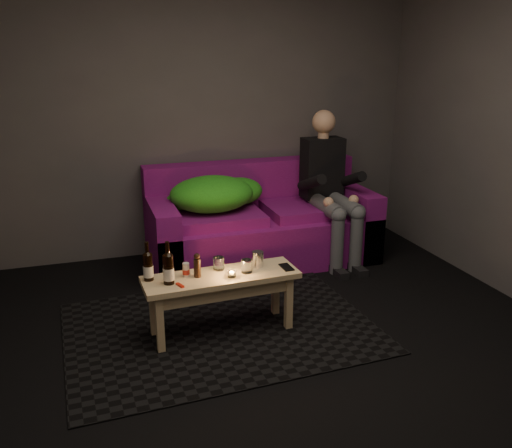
{
  "coord_description": "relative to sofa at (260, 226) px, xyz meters",
  "views": [
    {
      "loc": [
        -1.14,
        -2.72,
        1.86
      ],
      "look_at": [
        0.18,
        1.31,
        0.51
      ],
      "focal_mm": 38.0,
      "sensor_mm": 36.0,
      "label": 1
    }
  ],
  "objects": [
    {
      "name": "floor",
      "position": [
        -0.38,
        -1.82,
        -0.32
      ],
      "size": [
        4.5,
        4.5,
        0.0
      ],
      "primitive_type": "plane",
      "color": "black",
      "rests_on": "ground"
    },
    {
      "name": "room",
      "position": [
        -0.38,
        -1.35,
        1.33
      ],
      "size": [
        4.5,
        4.5,
        4.5
      ],
      "color": "silver",
      "rests_on": "ground"
    },
    {
      "name": "rug",
      "position": [
        -0.7,
        -1.22,
        -0.31
      ],
      "size": [
        2.16,
        1.61,
        0.01
      ],
      "primitive_type": "cube",
      "rotation": [
        0.0,
        0.0,
        0.04
      ],
      "color": "black",
      "rests_on": "floor"
    },
    {
      "name": "sofa",
      "position": [
        0.0,
        0.0,
        0.0
      ],
      "size": [
        2.04,
        0.92,
        0.88
      ],
      "color": "#7B106D",
      "rests_on": "floor"
    },
    {
      "name": "green_blanket",
      "position": [
        -0.42,
        -0.01,
        0.34
      ],
      "size": [
        0.9,
        0.61,
        0.31
      ],
      "color": "#268017",
      "rests_on": "sofa"
    },
    {
      "name": "person",
      "position": [
        0.61,
        -0.17,
        0.39
      ],
      "size": [
        0.37,
        0.85,
        1.36
      ],
      "color": "black",
      "rests_on": "sofa"
    },
    {
      "name": "coffee_table",
      "position": [
        -0.7,
        -1.27,
        0.04
      ],
      "size": [
        1.06,
        0.38,
        0.43
      ],
      "rotation": [
        0.0,
        0.0,
        0.04
      ],
      "color": "#EEBD8B",
      "rests_on": "rug"
    },
    {
      "name": "beer_bottle_a",
      "position": [
        -1.17,
        -1.21,
        0.21
      ],
      "size": [
        0.07,
        0.07,
        0.26
      ],
      "color": "black",
      "rests_on": "coffee_table"
    },
    {
      "name": "beer_bottle_b",
      "position": [
        -1.06,
        -1.3,
        0.22
      ],
      "size": [
        0.07,
        0.07,
        0.29
      ],
      "color": "black",
      "rests_on": "coffee_table"
    },
    {
      "name": "salt_shaker",
      "position": [
        -0.93,
        -1.22,
        0.16
      ],
      "size": [
        0.06,
        0.06,
        0.1
      ],
      "primitive_type": "cylinder",
      "rotation": [
        0.0,
        0.0,
        0.37
      ],
      "color": "silver",
      "rests_on": "coffee_table"
    },
    {
      "name": "pepper_mill",
      "position": [
        -0.86,
        -1.25,
        0.18
      ],
      "size": [
        0.05,
        0.05,
        0.13
      ],
      "primitive_type": "cylinder",
      "rotation": [
        0.0,
        0.0,
        -0.15
      ],
      "color": "black",
      "rests_on": "coffee_table"
    },
    {
      "name": "tumbler_back",
      "position": [
        -0.69,
        -1.18,
        0.16
      ],
      "size": [
        0.09,
        0.09,
        0.09
      ],
      "primitive_type": "cylinder",
      "rotation": [
        0.0,
        0.0,
        0.23
      ],
      "color": "white",
      "rests_on": "coffee_table"
    },
    {
      "name": "tealight",
      "position": [
        -0.64,
        -1.33,
        0.13
      ],
      "size": [
        0.06,
        0.06,
        0.04
      ],
      "color": "white",
      "rests_on": "coffee_table"
    },
    {
      "name": "tumbler_front",
      "position": [
        -0.53,
        -1.28,
        0.16
      ],
      "size": [
        0.09,
        0.09,
        0.09
      ],
      "primitive_type": "cylinder",
      "rotation": [
        0.0,
        0.0,
        0.27
      ],
      "color": "white",
      "rests_on": "coffee_table"
    },
    {
      "name": "steel_cup",
      "position": [
        -0.42,
        -1.2,
        0.17
      ],
      "size": [
        0.1,
        0.1,
        0.11
      ],
      "primitive_type": "cylinder",
      "rotation": [
        0.0,
        0.0,
        -0.37
      ],
      "color": "silver",
      "rests_on": "coffee_table"
    },
    {
      "name": "smartphone",
      "position": [
        -0.24,
        -1.29,
        0.12
      ],
      "size": [
        0.07,
        0.14,
        0.01
      ],
      "primitive_type": "cube",
      "rotation": [
        0.0,
        0.0,
        0.02
      ],
      "color": "black",
      "rests_on": "coffee_table"
    },
    {
      "name": "red_lighter",
      "position": [
        -1.0,
        -1.37,
        0.12
      ],
      "size": [
        0.05,
        0.08,
        0.01
      ],
      "primitive_type": "cube",
      "rotation": [
        0.0,
        0.0,
        0.37
      ],
      "color": "red",
      "rests_on": "coffee_table"
    }
  ]
}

